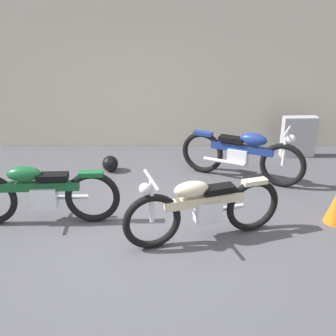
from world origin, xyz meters
The scene contains 7 objects.
ground_plane centered at (0.00, 0.00, 0.00)m, with size 40.00×40.00×0.00m, color #47474C.
building_wall centered at (0.00, 3.59, 1.48)m, with size 18.00×0.30×2.96m, color beige.
stone_marker centered at (2.88, 2.86, 0.40)m, with size 0.65×0.20×0.79m, color #9E9EA3.
helmet centered at (-0.68, 2.12, 0.14)m, with size 0.29×0.29×0.29m, color black.
motorcycle_cream centered at (0.80, -0.11, 0.46)m, with size 2.05×0.86×0.95m.
motorcycle_blue centered at (1.60, 1.76, 0.46)m, with size 1.98×1.07×0.96m.
motorcycle_green centered at (-1.40, 0.30, 0.46)m, with size 2.15×0.60×0.96m.
Camera 1 is at (0.35, -4.73, 2.97)m, focal length 44.25 mm.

